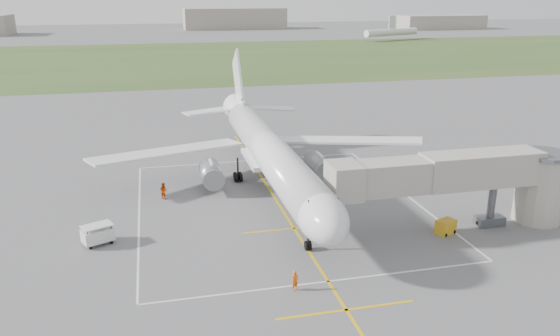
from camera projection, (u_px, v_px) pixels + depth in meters
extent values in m
plane|color=#58585A|center=(271.00, 192.00, 59.71)|extent=(700.00, 700.00, 0.00)
cube|color=#314E22|center=(186.00, 59.00, 180.06)|extent=(700.00, 120.00, 0.02)
cube|color=#E1AC0D|center=(282.00, 209.00, 55.08)|extent=(0.25, 60.00, 0.01)
cube|color=#E1AC0D|center=(346.00, 310.00, 37.49)|extent=(10.00, 0.25, 0.01)
cube|color=#E1AC0D|center=(294.00, 228.00, 50.45)|extent=(10.00, 0.25, 0.01)
cube|color=silver|center=(251.00, 161.00, 70.82)|extent=(28.00, 0.20, 0.01)
cube|color=silver|center=(328.00, 281.00, 41.20)|extent=(28.00, 0.20, 0.01)
cube|color=silver|center=(139.00, 217.00, 52.91)|extent=(0.20, 32.00, 0.01)
cube|color=silver|center=(405.00, 194.00, 59.10)|extent=(0.20, 32.00, 0.01)
cylinder|color=silver|center=(271.00, 152.00, 58.33)|extent=(3.80, 36.00, 3.80)
ellipsoid|color=silver|center=(322.00, 216.00, 41.67)|extent=(3.80, 7.22, 3.80)
cube|color=black|center=(326.00, 208.00, 40.51)|extent=(2.40, 1.60, 0.99)
cone|color=silver|center=(239.00, 110.00, 77.19)|extent=(3.80, 6.00, 3.80)
cube|color=silver|center=(344.00, 140.00, 66.47)|extent=(17.93, 11.24, 1.23)
cube|color=silver|center=(169.00, 151.00, 61.83)|extent=(17.93, 11.24, 1.23)
cube|color=silver|center=(265.00, 158.00, 61.59)|extent=(4.20, 8.00, 0.50)
cube|color=silver|center=(238.00, 79.00, 76.52)|extent=(0.30, 7.89, 8.65)
cube|color=silver|center=(241.00, 103.00, 75.40)|extent=(0.35, 5.00, 1.20)
cube|color=silver|center=(269.00, 108.00, 77.78)|extent=(7.85, 5.03, 0.20)
cube|color=silver|center=(210.00, 111.00, 75.92)|extent=(7.85, 5.03, 0.20)
cylinder|color=gray|center=(319.00, 165.00, 62.82)|extent=(2.30, 4.20, 2.30)
cube|color=silver|center=(319.00, 159.00, 62.29)|extent=(0.25, 2.40, 1.20)
cylinder|color=gray|center=(211.00, 173.00, 60.07)|extent=(2.30, 4.20, 2.30)
cube|color=silver|center=(211.00, 166.00, 59.55)|extent=(0.25, 2.40, 1.20)
cylinder|color=black|center=(308.00, 236.00, 45.89)|extent=(0.18, 0.18, 2.60)
cylinder|color=black|center=(307.00, 246.00, 46.14)|extent=(0.28, 0.80, 0.80)
cylinder|color=black|center=(309.00, 245.00, 46.19)|extent=(0.28, 0.80, 0.80)
cylinder|color=black|center=(287.00, 166.00, 64.09)|extent=(0.22, 0.22, 2.80)
cylinder|color=black|center=(285.00, 174.00, 63.99)|extent=(0.32, 0.96, 0.96)
cylinder|color=black|center=(290.00, 174.00, 64.11)|extent=(0.32, 0.96, 0.96)
cylinder|color=black|center=(284.00, 172.00, 64.64)|extent=(0.32, 0.96, 0.96)
cylinder|color=black|center=(288.00, 172.00, 64.76)|extent=(0.32, 0.96, 0.96)
cylinder|color=black|center=(238.00, 169.00, 62.81)|extent=(0.22, 0.22, 2.80)
cylinder|color=black|center=(236.00, 178.00, 62.70)|extent=(0.32, 0.96, 0.96)
cylinder|color=black|center=(241.00, 178.00, 62.83)|extent=(0.32, 0.96, 0.96)
cylinder|color=black|center=(235.00, 176.00, 63.35)|extent=(0.32, 0.96, 0.96)
cylinder|color=black|center=(240.00, 176.00, 63.48)|extent=(0.32, 0.96, 0.96)
cube|color=gray|center=(391.00, 177.00, 47.21)|extent=(11.09, 2.90, 2.80)
cube|color=gray|center=(481.00, 169.00, 49.11)|extent=(11.09, 3.10, 3.00)
cube|color=gray|center=(344.00, 181.00, 46.25)|extent=(2.60, 3.40, 3.00)
cylinder|color=#55585D|center=(492.00, 204.00, 50.55)|extent=(0.70, 0.70, 4.20)
cube|color=#55585D|center=(489.00, 221.00, 51.06)|extent=(2.60, 1.40, 0.90)
cylinder|color=gray|center=(540.00, 189.00, 51.32)|extent=(4.40, 4.40, 6.40)
cylinder|color=#55585D|center=(545.00, 154.00, 50.28)|extent=(5.00, 5.00, 0.30)
cylinder|color=black|center=(480.00, 223.00, 50.87)|extent=(0.70, 0.30, 0.70)
cylinder|color=black|center=(499.00, 221.00, 51.31)|extent=(0.70, 0.30, 0.70)
cube|color=gold|center=(446.00, 227.00, 49.22)|extent=(2.04, 1.71, 1.31)
cylinder|color=black|center=(445.00, 235.00, 48.65)|extent=(0.31, 0.42, 0.38)
cylinder|color=black|center=(454.00, 232.00, 49.33)|extent=(0.31, 0.42, 0.38)
cube|color=silver|center=(98.00, 235.00, 47.08)|extent=(2.94, 2.41, 1.12)
cube|color=silver|center=(97.00, 226.00, 46.81)|extent=(2.94, 2.41, 0.08)
cylinder|color=black|center=(88.00, 238.00, 45.97)|extent=(0.08, 0.08, 1.32)
cylinder|color=black|center=(112.00, 232.00, 47.13)|extent=(0.08, 0.08, 1.32)
cylinder|color=black|center=(83.00, 233.00, 46.90)|extent=(0.08, 0.08, 1.32)
cylinder|color=black|center=(107.00, 227.00, 48.06)|extent=(0.08, 0.08, 1.32)
cylinder|color=black|center=(90.00, 247.00, 46.33)|extent=(0.33, 0.45, 0.41)
cylinder|color=black|center=(111.00, 241.00, 47.38)|extent=(0.33, 0.45, 0.41)
cylinder|color=black|center=(86.00, 242.00, 47.18)|extent=(0.33, 0.45, 0.41)
cylinder|color=black|center=(107.00, 237.00, 48.23)|extent=(0.33, 0.45, 0.41)
imported|color=#E75307|center=(295.00, 281.00, 39.77)|extent=(0.67, 0.57, 1.56)
imported|color=#DC4806|center=(163.00, 191.00, 57.52)|extent=(1.10, 1.08, 1.78)
cube|color=gray|center=(235.00, 19.00, 325.94)|extent=(60.00, 20.00, 12.00)
cube|color=gray|center=(442.00, 22.00, 325.31)|extent=(50.00, 18.00, 8.00)
cylinder|color=silver|center=(391.00, 32.00, 249.39)|extent=(30.77, 15.26, 3.20)
cube|color=silver|center=(392.00, 22.00, 248.01)|extent=(3.81, 1.82, 5.50)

